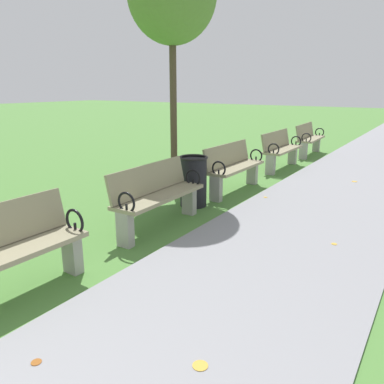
{
  "coord_description": "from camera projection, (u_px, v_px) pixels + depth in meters",
  "views": [
    {
      "loc": [
        2.68,
        0.86,
        1.94
      ],
      "look_at": [
        -0.05,
        5.05,
        0.55
      ],
      "focal_mm": 35.63,
      "sensor_mm": 36.0,
      "label": 1
    }
  ],
  "objects": [
    {
      "name": "park_bench_4",
      "position": [
        234.0,
        166.0,
        7.16
      ],
      "size": [
        0.48,
        1.6,
        0.9
      ],
      "color": "gray",
      "rests_on": "ground"
    },
    {
      "name": "trash_bin",
      "position": [
        193.0,
        181.0,
        6.32
      ],
      "size": [
        0.48,
        0.48,
        0.84
      ],
      "color": "black",
      "rests_on": "ground"
    },
    {
      "name": "scattered_leaves",
      "position": [
        246.0,
        207.0,
        6.32
      ],
      "size": [
        4.79,
        15.29,
        0.02
      ],
      "color": "#AD6B23",
      "rests_on": "ground"
    },
    {
      "name": "park_bench_6",
      "position": [
        309.0,
        138.0,
        11.0
      ],
      "size": [
        0.53,
        1.62,
        0.9
      ],
      "color": "gray",
      "rests_on": "ground"
    },
    {
      "name": "park_bench_3",
      "position": [
        157.0,
        195.0,
        5.29
      ],
      "size": [
        0.5,
        1.61,
        0.9
      ],
      "color": "gray",
      "rests_on": "ground"
    },
    {
      "name": "park_bench_5",
      "position": [
        281.0,
        149.0,
        9.16
      ],
      "size": [
        0.48,
        1.6,
        0.9
      ],
      "color": "gray",
      "rests_on": "ground"
    }
  ]
}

